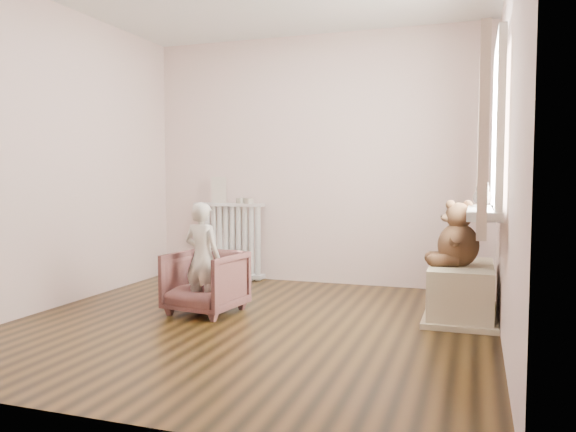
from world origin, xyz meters
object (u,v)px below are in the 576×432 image
(radiator, at_px, (229,244))
(plush_cat, at_px, (482,193))
(teddy_bear, at_px, (459,235))
(armchair, at_px, (205,282))
(child, at_px, (202,257))
(toy_bench, at_px, (461,292))
(toy_vanity, at_px, (218,254))

(radiator, xyz_separation_m, plush_cat, (2.60, -1.15, 0.61))
(radiator, relative_size, teddy_bear, 1.65)
(radiator, height_order, armchair, radiator)
(armchair, relative_size, child, 0.63)
(toy_bench, bearing_deg, toy_vanity, 160.44)
(toy_bench, relative_size, plush_cat, 4.09)
(plush_cat, bearing_deg, toy_vanity, 138.95)
(radiator, distance_m, armchair, 1.56)
(radiator, bearing_deg, armchair, -72.73)
(plush_cat, bearing_deg, armchair, 170.13)
(radiator, relative_size, plush_cat, 3.76)
(radiator, bearing_deg, toy_vanity, -166.08)
(armchair, bearing_deg, toy_vanity, 119.82)
(child, bearing_deg, plush_cat, -161.93)
(radiator, distance_m, plush_cat, 2.91)
(radiator, relative_size, child, 0.93)
(child, xyz_separation_m, plush_cat, (2.14, 0.38, 0.53))
(toy_vanity, xyz_separation_m, plush_cat, (2.72, -1.12, 0.72))
(child, distance_m, teddy_bear, 2.05)
(radiator, xyz_separation_m, toy_vanity, (-0.12, -0.03, -0.11))
(armchair, relative_size, plush_cat, 2.54)
(plush_cat, bearing_deg, teddy_bear, 122.66)
(toy_bench, xyz_separation_m, teddy_bear, (-0.03, -0.07, 0.47))
(toy_vanity, height_order, teddy_bear, teddy_bear)
(toy_bench, bearing_deg, radiator, 158.94)
(toy_vanity, distance_m, plush_cat, 3.03)
(toy_vanity, xyz_separation_m, teddy_bear, (2.56, -0.99, 0.40))
(radiator, xyz_separation_m, toy_bench, (2.46, -0.95, -0.19))
(armchair, height_order, teddy_bear, teddy_bear)
(armchair, bearing_deg, teddy_bear, 21.28)
(radiator, distance_m, teddy_bear, 2.65)
(armchair, bearing_deg, toy_bench, 22.95)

